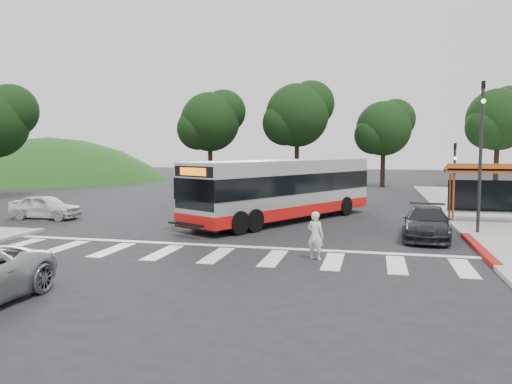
% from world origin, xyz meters
% --- Properties ---
extents(ground, '(140.00, 140.00, 0.00)m').
position_xyz_m(ground, '(0.00, 0.00, 0.00)').
color(ground, black).
rests_on(ground, ground).
extents(sidewalk_east, '(4.00, 40.00, 0.12)m').
position_xyz_m(sidewalk_east, '(11.00, 8.00, 0.06)').
color(sidewalk_east, gray).
rests_on(sidewalk_east, ground).
extents(curb_east, '(0.30, 40.00, 0.15)m').
position_xyz_m(curb_east, '(9.00, 8.00, 0.07)').
color(curb_east, '#9E9991').
rests_on(curb_east, ground).
extents(curb_east_red, '(0.32, 6.00, 0.15)m').
position_xyz_m(curb_east_red, '(9.00, -2.00, 0.08)').
color(curb_east_red, maroon).
rests_on(curb_east_red, ground).
extents(hillside_nw, '(44.00, 44.00, 10.00)m').
position_xyz_m(hillside_nw, '(-32.00, 30.00, 0.00)').
color(hillside_nw, '#163B13').
rests_on(hillside_nw, ground).
extents(crosswalk_ladder, '(18.00, 2.60, 0.01)m').
position_xyz_m(crosswalk_ladder, '(0.00, -5.00, 0.01)').
color(crosswalk_ladder, silver).
rests_on(crosswalk_ladder, ground).
extents(bus_shelter, '(4.20, 1.60, 2.86)m').
position_xyz_m(bus_shelter, '(10.80, 5.10, 2.35)').
color(bus_shelter, '#9B4319').
rests_on(bus_shelter, sidewalk_east).
extents(traffic_signal_ne_tall, '(0.18, 0.37, 6.50)m').
position_xyz_m(traffic_signal_ne_tall, '(9.60, 1.49, 3.88)').
color(traffic_signal_ne_tall, black).
rests_on(traffic_signal_ne_tall, ground).
extents(traffic_signal_ne_short, '(0.18, 0.37, 4.00)m').
position_xyz_m(traffic_signal_ne_short, '(9.60, 8.49, 2.48)').
color(traffic_signal_ne_short, black).
rests_on(traffic_signal_ne_short, ground).
extents(tree_ne_a, '(6.16, 5.74, 9.30)m').
position_xyz_m(tree_ne_a, '(16.08, 28.06, 6.39)').
color(tree_ne_a, black).
rests_on(tree_ne_a, parking_lot).
extents(tree_north_a, '(6.60, 6.15, 10.17)m').
position_xyz_m(tree_north_a, '(-1.92, 26.07, 6.92)').
color(tree_north_a, black).
rests_on(tree_north_a, ground).
extents(tree_north_b, '(5.72, 5.33, 8.43)m').
position_xyz_m(tree_north_b, '(6.07, 28.06, 5.66)').
color(tree_north_b, black).
rests_on(tree_north_b, ground).
extents(tree_north_c, '(6.16, 5.74, 9.30)m').
position_xyz_m(tree_north_c, '(-9.92, 24.06, 6.29)').
color(tree_north_c, black).
rests_on(tree_north_c, ground).
extents(transit_bus, '(8.08, 11.80, 3.11)m').
position_xyz_m(transit_bus, '(0.78, 3.74, 1.55)').
color(transit_bus, '#ACAEB0').
rests_on(transit_bus, ground).
extents(pedestrian, '(0.69, 0.58, 1.61)m').
position_xyz_m(pedestrian, '(3.40, -4.84, 0.81)').
color(pedestrian, white).
rests_on(pedestrian, ground).
extents(dark_sedan, '(2.24, 4.64, 1.30)m').
position_xyz_m(dark_sedan, '(7.39, 0.14, 0.65)').
color(dark_sedan, black).
rests_on(dark_sedan, ground).
extents(west_car_white, '(3.77, 1.58, 1.28)m').
position_xyz_m(west_car_white, '(-11.53, 1.50, 0.64)').
color(west_car_white, silver).
rests_on(west_car_white, ground).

